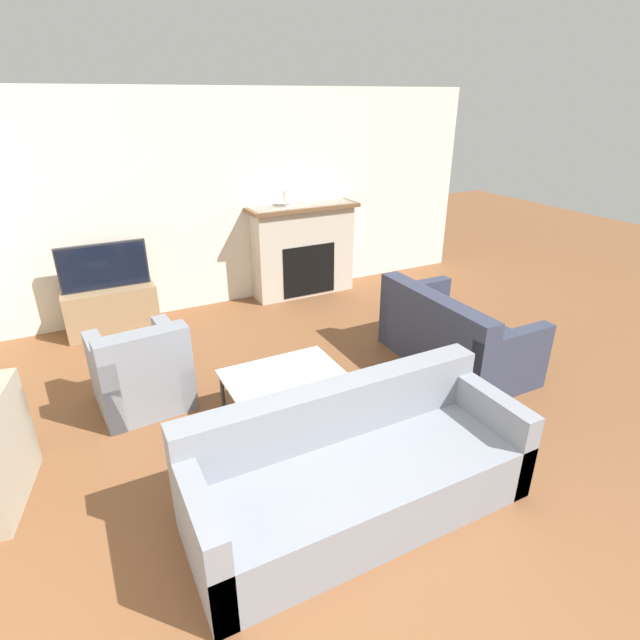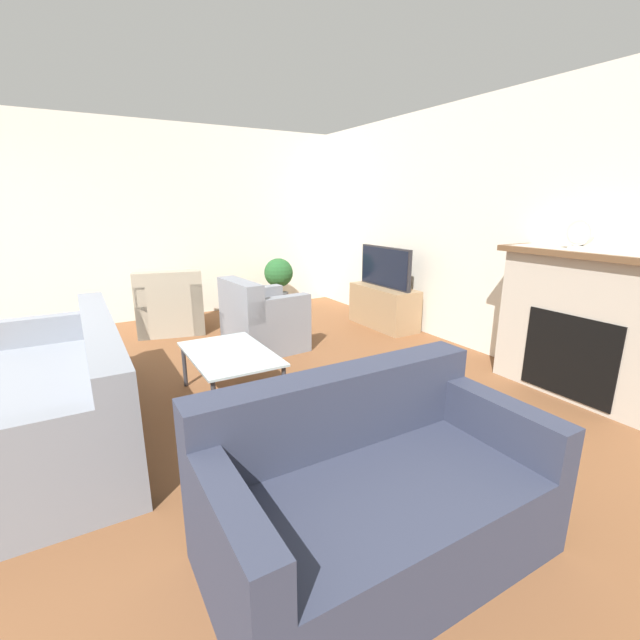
{
  "view_description": "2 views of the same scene",
  "coord_description": "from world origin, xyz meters",
  "px_view_note": "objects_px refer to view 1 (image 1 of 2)",
  "views": [
    {
      "loc": [
        -1.17,
        -1.32,
        2.59
      ],
      "look_at": [
        0.76,
        2.42,
        0.69
      ],
      "focal_mm": 28.0,
      "sensor_mm": 36.0,
      "label": 1
    },
    {
      "loc": [
        3.55,
        1.08,
        1.62
      ],
      "look_at": [
        0.56,
        2.81,
        0.68
      ],
      "focal_mm": 24.0,
      "sensor_mm": 36.0,
      "label": 2
    }
  ],
  "objects_px": {
    "couch_sectional": "(356,472)",
    "couch_loveseat": "(453,338)",
    "coffee_table": "(283,377)",
    "mantel_clock": "(291,197)",
    "tv": "(104,266)",
    "armchair_accent": "(142,375)"
  },
  "relations": [
    {
      "from": "couch_loveseat",
      "to": "armchair_accent",
      "type": "distance_m",
      "value": 3.08
    },
    {
      "from": "mantel_clock",
      "to": "tv",
      "type": "bearing_deg",
      "value": -177.61
    },
    {
      "from": "tv",
      "to": "armchair_accent",
      "type": "bearing_deg",
      "value": -88.24
    },
    {
      "from": "couch_sectional",
      "to": "couch_loveseat",
      "type": "bearing_deg",
      "value": 33.1
    },
    {
      "from": "coffee_table",
      "to": "mantel_clock",
      "type": "relative_size",
      "value": 4.23
    },
    {
      "from": "couch_loveseat",
      "to": "coffee_table",
      "type": "height_order",
      "value": "couch_loveseat"
    },
    {
      "from": "tv",
      "to": "coffee_table",
      "type": "relative_size",
      "value": 0.97
    },
    {
      "from": "couch_loveseat",
      "to": "mantel_clock",
      "type": "distance_m",
      "value": 2.88
    },
    {
      "from": "couch_sectional",
      "to": "couch_loveseat",
      "type": "height_order",
      "value": "same"
    },
    {
      "from": "tv",
      "to": "coffee_table",
      "type": "height_order",
      "value": "tv"
    },
    {
      "from": "mantel_clock",
      "to": "armchair_accent",
      "type": "bearing_deg",
      "value": -141.15
    },
    {
      "from": "couch_loveseat",
      "to": "mantel_clock",
      "type": "bearing_deg",
      "value": 14.24
    },
    {
      "from": "tv",
      "to": "coffee_table",
      "type": "xyz_separation_m",
      "value": [
        1.12,
        -2.52,
        -0.43
      ]
    },
    {
      "from": "tv",
      "to": "couch_sectional",
      "type": "distance_m",
      "value": 3.94
    },
    {
      "from": "tv",
      "to": "couch_loveseat",
      "type": "height_order",
      "value": "tv"
    },
    {
      "from": "tv",
      "to": "armchair_accent",
      "type": "distance_m",
      "value": 1.86
    },
    {
      "from": "mantel_clock",
      "to": "coffee_table",
      "type": "bearing_deg",
      "value": -116.12
    },
    {
      "from": "couch_loveseat",
      "to": "mantel_clock",
      "type": "xyz_separation_m",
      "value": [
        -0.66,
        2.58,
        1.08
      ]
    },
    {
      "from": "couch_loveseat",
      "to": "coffee_table",
      "type": "bearing_deg",
      "value": 91.1
    },
    {
      "from": "tv",
      "to": "couch_sectional",
      "type": "relative_size",
      "value": 0.42
    },
    {
      "from": "couch_sectional",
      "to": "couch_loveseat",
      "type": "xyz_separation_m",
      "value": [
        1.94,
        1.26,
        0.0
      ]
    },
    {
      "from": "couch_loveseat",
      "to": "coffee_table",
      "type": "relative_size",
      "value": 1.58
    }
  ]
}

